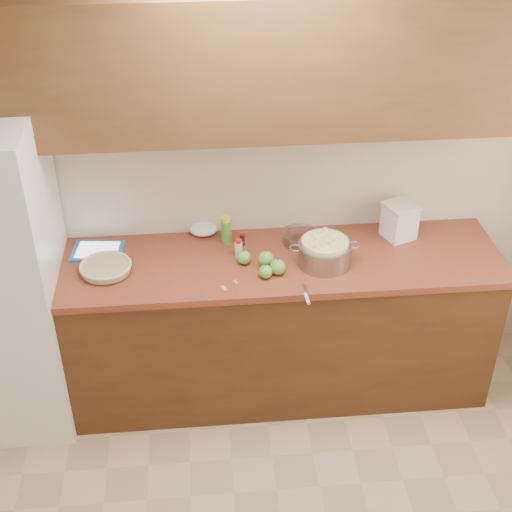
{
  "coord_description": "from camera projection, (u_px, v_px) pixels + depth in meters",
  "views": [
    {
      "loc": [
        -0.33,
        -1.73,
        3.1
      ],
      "look_at": [
        -0.04,
        1.43,
        0.98
      ],
      "focal_mm": 50.0,
      "sensor_mm": 36.0,
      "label": 1
    }
  ],
  "objects": [
    {
      "name": "room_shell",
      "position": [
        306.0,
        407.0,
        2.45
      ],
      "size": [
        3.6,
        3.6,
        3.6
      ],
      "color": "tan",
      "rests_on": "ground"
    },
    {
      "name": "counter_run",
      "position": [
        262.0,
        325.0,
        4.14
      ],
      "size": [
        2.64,
        0.68,
        0.92
      ],
      "color": "#4B2D15",
      "rests_on": "ground"
    },
    {
      "name": "upper_cabinets",
      "position": [
        260.0,
        66.0,
        3.44
      ],
      "size": [
        2.6,
        0.34,
        0.7
      ],
      "primitive_type": "cube",
      "color": "brown",
      "rests_on": "room_shell"
    },
    {
      "name": "pie",
      "position": [
        106.0,
        267.0,
        3.78
      ],
      "size": [
        0.29,
        0.29,
        0.05
      ],
      "rotation": [
        0.0,
        0.0,
        -0.39
      ],
      "color": "silver",
      "rests_on": "counter_run"
    },
    {
      "name": "colander",
      "position": [
        325.0,
        252.0,
        3.82
      ],
      "size": [
        0.39,
        0.29,
        0.14
      ],
      "rotation": [
        0.0,
        0.0,
        0.07
      ],
      "color": "gray",
      "rests_on": "counter_run"
    },
    {
      "name": "flour_canister",
      "position": [
        400.0,
        221.0,
        4.03
      ],
      "size": [
        0.22,
        0.22,
        0.21
      ],
      "rotation": [
        0.0,
        0.0,
        0.37
      ],
      "color": "white",
      "rests_on": "counter_run"
    },
    {
      "name": "tablet",
      "position": [
        98.0,
        251.0,
        3.94
      ],
      "size": [
        0.3,
        0.24,
        0.02
      ],
      "rotation": [
        0.0,
        0.0,
        -0.11
      ],
      "color": "#2369AA",
      "rests_on": "counter_run"
    },
    {
      "name": "paring_knife",
      "position": [
        307.0,
        297.0,
        3.59
      ],
      "size": [
        0.03,
        0.18,
        0.02
      ],
      "rotation": [
        0.0,
        0.0,
        0.06
      ],
      "color": "gray",
      "rests_on": "counter_run"
    },
    {
      "name": "lemon_bottle",
      "position": [
        226.0,
        230.0,
        3.99
      ],
      "size": [
        0.06,
        0.06,
        0.16
      ],
      "rotation": [
        0.0,
        0.0,
        0.33
      ],
      "color": "#4C8C38",
      "rests_on": "counter_run"
    },
    {
      "name": "cinnamon_shaker",
      "position": [
        239.0,
        248.0,
        3.89
      ],
      "size": [
        0.04,
        0.04,
        0.1
      ],
      "rotation": [
        0.0,
        0.0,
        0.29
      ],
      "color": "beige",
      "rests_on": "counter_run"
    },
    {
      "name": "vanilla_bottle",
      "position": [
        242.0,
        239.0,
        3.99
      ],
      "size": [
        0.03,
        0.03,
        0.08
      ],
      "rotation": [
        0.0,
        0.0,
        0.04
      ],
      "color": "black",
      "rests_on": "counter_run"
    },
    {
      "name": "mixing_bowl",
      "position": [
        299.0,
        237.0,
        4.01
      ],
      "size": [
        0.2,
        0.2,
        0.07
      ],
      "rotation": [
        0.0,
        0.0,
        -0.4
      ],
      "color": "silver",
      "rests_on": "counter_run"
    },
    {
      "name": "paper_towel",
      "position": [
        204.0,
        229.0,
        4.09
      ],
      "size": [
        0.19,
        0.17,
        0.07
      ],
      "primitive_type": "ellipsoid",
      "rotation": [
        0.0,
        0.0,
        -0.29
      ],
      "color": "white",
      "rests_on": "counter_run"
    },
    {
      "name": "apple_left",
      "position": [
        244.0,
        257.0,
        3.84
      ],
      "size": [
        0.08,
        0.08,
        0.09
      ],
      "color": "#5AA338",
      "rests_on": "counter_run"
    },
    {
      "name": "apple_center",
      "position": [
        266.0,
        259.0,
        3.81
      ],
      "size": [
        0.09,
        0.09,
        0.1
      ],
      "color": "#5AA338",
      "rests_on": "counter_run"
    },
    {
      "name": "apple_front",
      "position": [
        266.0,
        272.0,
        3.73
      ],
      "size": [
        0.07,
        0.07,
        0.09
      ],
      "color": "#5AA338",
      "rests_on": "counter_run"
    },
    {
      "name": "apple_extra",
      "position": [
        278.0,
        267.0,
        3.75
      ],
      "size": [
        0.09,
        0.09,
        0.1
      ],
      "color": "#5AA338",
      "rests_on": "counter_run"
    },
    {
      "name": "peel_a",
      "position": [
        266.0,
        275.0,
        3.77
      ],
      "size": [
        0.02,
        0.04,
        0.0
      ],
      "primitive_type": "cube",
      "rotation": [
        0.0,
        0.0,
        -1.44
      ],
      "color": "#7FA851",
      "rests_on": "counter_run"
    },
    {
      "name": "peel_b",
      "position": [
        224.0,
        288.0,
        3.67
      ],
      "size": [
        0.03,
        0.05,
        0.0
      ],
      "primitive_type": "cube",
      "rotation": [
        0.0,
        0.0,
        -1.14
      ],
      "color": "#7FA851",
      "rests_on": "counter_run"
    },
    {
      "name": "peel_c",
      "position": [
        276.0,
        268.0,
        3.82
      ],
      "size": [
        0.04,
        0.05,
        0.0
      ],
      "primitive_type": "cube",
      "rotation": [
        0.0,
        0.0,
        -1.08
      ],
      "color": "#7FA851",
      "rests_on": "counter_run"
    },
    {
      "name": "peel_d",
      "position": [
        236.0,
        282.0,
        3.71
      ],
      "size": [
        0.02,
        0.04,
        0.0
      ],
      "primitive_type": "cube",
      "rotation": [
        0.0,
        0.0,
        1.91
      ],
      "color": "#7FA851",
      "rests_on": "counter_run"
    }
  ]
}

